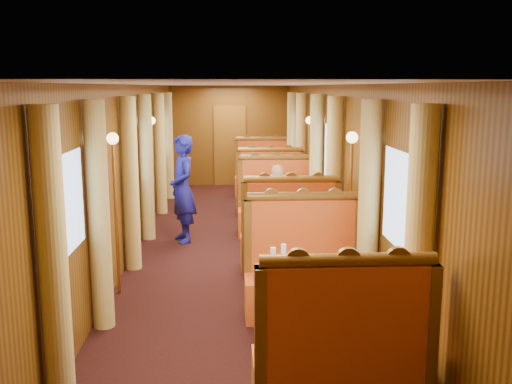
{
  "coord_description": "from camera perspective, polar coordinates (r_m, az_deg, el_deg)",
  "views": [
    {
      "loc": [
        -0.08,
        -8.41,
        2.47
      ],
      "look_at": [
        0.31,
        -0.75,
        1.05
      ],
      "focal_mm": 40.0,
      "sensor_mm": 36.0,
      "label": 1
    }
  ],
  "objects": [
    {
      "name": "sconce_left_aft",
      "position": [
        10.3,
        -10.32,
        4.27
      ],
      "size": [
        0.14,
        0.14,
        1.95
      ],
      "color": "#BF8C3F",
      "rests_on": "floor"
    },
    {
      "name": "ceiling",
      "position": [
        8.41,
        -2.44,
        10.68
      ],
      "size": [
        3.0,
        12.0,
        0.01
      ],
      "primitive_type": null,
      "rotation": [
        3.14,
        0.0,
        0.0
      ],
      "color": "silver",
      "rests_on": "wall_left"
    },
    {
      "name": "window_right_near",
      "position": [
        5.26,
        14.45,
        -1.03
      ],
      "size": [
        0.01,
        1.2,
        0.9
      ],
      "primitive_type": null,
      "rotation": [
        1.57,
        0.0,
        -1.57
      ],
      "color": "#8CADD8",
      "rests_on": "wall_right"
    },
    {
      "name": "curtain_left_near_b",
      "position": [
        5.98,
        -15.43,
        -2.4
      ],
      "size": [
        0.22,
        0.22,
        2.35
      ],
      "primitive_type": "cylinder",
      "color": "#D4C36C",
      "rests_on": "floor"
    },
    {
      "name": "curtain_left_mid_a",
      "position": [
        7.85,
        -12.44,
        0.75
      ],
      "size": [
        0.22,
        0.22,
        2.35
      ],
      "primitive_type": "cylinder",
      "color": "#D4C36C",
      "rests_on": "floor"
    },
    {
      "name": "banquette_far_aft",
      "position": [
        13.11,
        0.71,
        1.51
      ],
      "size": [
        1.3,
        0.55,
        1.34
      ],
      "color": "red",
      "rests_on": "floor"
    },
    {
      "name": "wall_left",
      "position": [
        8.62,
        -12.41,
        2.1
      ],
      "size": [
        0.01,
        12.0,
        2.5
      ],
      "primitive_type": null,
      "rotation": [
        1.57,
        0.0,
        1.57
      ],
      "color": "brown",
      "rests_on": "floor"
    },
    {
      "name": "sconce_right_aft",
      "position": [
        10.33,
        5.32,
        4.41
      ],
      "size": [
        0.14,
        0.14,
        1.95
      ],
      "color": "#BF8C3F",
      "rests_on": "floor"
    },
    {
      "name": "curtain_left_far_b",
      "position": [
        12.82,
        -8.78,
        4.57
      ],
      "size": [
        0.22,
        0.22,
        2.35
      ],
      "primitive_type": "cylinder",
      "color": "#D4C36C",
      "rests_on": "floor"
    },
    {
      "name": "fruit_plate",
      "position": [
        5.23,
        10.12,
        -8.65
      ],
      "size": [
        0.23,
        0.23,
        0.05
      ],
      "rotation": [
        0.0,
        0.0,
        -0.05
      ],
      "color": "white",
      "rests_on": "table_near"
    },
    {
      "name": "banquette_near_aft",
      "position": [
        6.32,
        4.82,
        -8.43
      ],
      "size": [
        1.3,
        0.55,
        1.34
      ],
      "color": "red",
      "rests_on": "floor"
    },
    {
      "name": "cup_outboard",
      "position": [
        5.41,
        2.77,
        -6.87
      ],
      "size": [
        0.08,
        0.08,
        0.26
      ],
      "rotation": [
        0.0,
        0.0,
        -0.03
      ],
      "color": "white",
      "rests_on": "table_near"
    },
    {
      "name": "sconce_right_fore",
      "position": [
        6.91,
        9.47,
        1.31
      ],
      "size": [
        0.14,
        0.14,
        1.95
      ],
      "color": "#BF8C3F",
      "rests_on": "floor"
    },
    {
      "name": "teapot_back",
      "position": [
        5.25,
        4.94,
        -7.85
      ],
      "size": [
        0.21,
        0.18,
        0.14
      ],
      "primitive_type": null,
      "rotation": [
        0.0,
        0.0,
        -0.35
      ],
      "color": "silver",
      "rests_on": "tea_tray"
    },
    {
      "name": "window_left_far",
      "position": [
        12.04,
        -9.69,
        5.48
      ],
      "size": [
        0.01,
        1.2,
        0.9
      ],
      "primitive_type": null,
      "rotation": [
        1.57,
        0.0,
        1.57
      ],
      "color": "#8CADD8",
      "rests_on": "wall_left"
    },
    {
      "name": "curtain_left_mid_b",
      "position": [
        9.37,
        -10.9,
        2.36
      ],
      "size": [
        0.22,
        0.22,
        2.35
      ],
      "primitive_type": "cylinder",
      "color": "#D4C36C",
      "rests_on": "floor"
    },
    {
      "name": "curtain_right_mid_b",
      "position": [
        9.4,
        6.03,
        2.51
      ],
      "size": [
        0.22,
        0.22,
        2.35
      ],
      "primitive_type": "cylinder",
      "color": "#D4C36C",
      "rests_on": "floor"
    },
    {
      "name": "cup_inboard",
      "position": [
        5.3,
        1.71,
        -7.23
      ],
      "size": [
        0.08,
        0.08,
        0.26
      ],
      "rotation": [
        0.0,
        0.0,
        -0.25
      ],
      "color": "white",
      "rests_on": "table_near"
    },
    {
      "name": "floor",
      "position": [
        8.77,
        -2.32,
        -5.88
      ],
      "size": [
        3.0,
        12.0,
        0.01
      ],
      "primitive_type": null,
      "color": "black",
      "rests_on": "ground"
    },
    {
      "name": "banquette_mid_fwd",
      "position": [
        7.72,
        3.35,
        -4.9
      ],
      "size": [
        1.3,
        0.55,
        1.34
      ],
      "color": "red",
      "rests_on": "floor"
    },
    {
      "name": "curtain_right_far_a",
      "position": [
        11.3,
        4.5,
        3.88
      ],
      "size": [
        0.22,
        0.22,
        2.35
      ],
      "primitive_type": "cylinder",
      "color": "#D4C36C",
      "rests_on": "floor"
    },
    {
      "name": "curtain_left_far_a",
      "position": [
        11.28,
        -9.57,
        3.75
      ],
      "size": [
        0.22,
        0.22,
        2.35
      ],
      "primitive_type": "cylinder",
      "color": "#D4C36C",
      "rests_on": "floor"
    },
    {
      "name": "curtain_left_near_a",
      "position": [
        4.52,
        -19.65,
        -6.79
      ],
      "size": [
        0.22,
        0.22,
        2.35
      ],
      "primitive_type": "cylinder",
      "color": "#D4C36C",
      "rests_on": "floor"
    },
    {
      "name": "rose_vase_far",
      "position": [
        12.0,
        0.99,
        3.1
      ],
      "size": [
        0.06,
        0.06,
        0.36
      ],
      "rotation": [
        0.0,
        0.0,
        0.08
      ],
      "color": "silver",
      "rests_on": "table_far"
    },
    {
      "name": "table_near",
      "position": [
        5.4,
        6.28,
        -12.38
      ],
      "size": [
        1.05,
        0.72,
        0.75
      ],
      "primitive_type": "cube",
      "color": "white",
      "rests_on": "floor"
    },
    {
      "name": "table_far",
      "position": [
        12.12,
        1.02,
        0.54
      ],
      "size": [
        1.05,
        0.72,
        0.75
      ],
      "primitive_type": "cube",
      "color": "white",
      "rests_on": "floor"
    },
    {
      "name": "window_left_near",
      "position": [
        5.21,
        -18.52,
        -1.35
      ],
      "size": [
        0.01,
        1.2,
        0.9
      ],
      "primitive_type": null,
      "rotation": [
        1.57,
        0.0,
        1.57
      ],
      "color": "#8CADD8",
      "rests_on": "wall_left"
    },
    {
      "name": "curtain_right_near_a",
      "position": [
        4.57,
        15.94,
        -6.38
      ],
      "size": [
        0.22,
        0.22,
        2.35
      ],
      "primitive_type": "cylinder",
      "color": "#D4C36C",
      "rests_on": "floor"
    },
    {
      "name": "banquette_mid_aft",
      "position": [
        9.68,
        2.04,
        -1.72
      ],
      "size": [
        1.3,
        0.55,
        1.34
      ],
      "color": "red",
      "rests_on": "floor"
    },
    {
      "name": "curtain_right_mid_a",
      "position": [
        7.88,
        7.78,
        0.93
      ],
      "size": [
        0.22,
        0.22,
        2.35
      ],
      "primitive_type": "cylinder",
      "color": "#D4C36C",
      "rests_on": "floor"
    },
    {
      "name": "wall_near",
      "position": [
        2.7,
        -0.93,
        -16.32
      ],
      "size": [
        3.0,
        0.01,
        2.5
      ],
      "primitive_type": null,
      "rotation": [
        -1.57,
        0.0,
        0.0
      ],
      "color": "brown",
      "rests_on": "floor"
    },
    {
      "name": "rose_vase_mid",
      "position": [
        8.62,
        2.55,
        0.17
      ],
      "size": [
        0.06,
        0.06,
        0.36
      ],
      "rotation": [
        0.0,
        0.0,
        0.0
      ],
      "color": "silver",
      "rests_on": "table_mid"
    },
    {
      "name": "wall_far",
      "position": [
        14.46,
        -2.64,
        5.64
      ],
      "size": [
        3.0,
        0.01,
        2.5
      ],
      "primitive_type": null,
      "rotation": [
        1.57,
        0.0,
        0.0
      ],
      "color": "brown",
      "rests_on": "floor"
    },
    {
      "name": "sconce_left_fore",
      "position": [
        6.88,
        -13.97,
        1.1
      ],
      "size": [
        0.14,
        0.14,
        1.95
      ],
      "color": "#BF8C3F",
      "rests_on": "floor"
    },
    {
      "name": "banquette_far_fwd",
      "position": [
        11.12,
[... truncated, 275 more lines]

